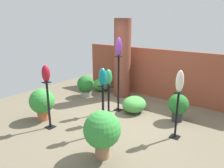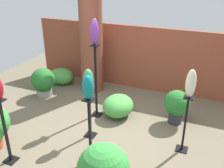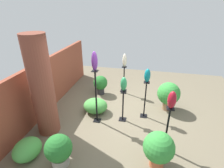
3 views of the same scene
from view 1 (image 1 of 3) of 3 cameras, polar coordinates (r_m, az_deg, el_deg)
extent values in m
plane|color=#6B604C|center=(5.57, 1.14, -9.83)|extent=(8.00, 8.00, 0.00)
cube|color=brown|center=(7.21, 12.05, 2.61)|extent=(5.60, 0.12, 1.59)
cylinder|color=brown|center=(7.14, 2.71, 6.66)|extent=(0.55, 0.55, 2.52)
cube|color=black|center=(5.09, 16.08, -13.09)|extent=(0.20, 0.20, 0.01)
cube|color=black|center=(4.87, 16.54, -7.87)|extent=(0.04, 0.04, 1.03)
cube|color=black|center=(4.69, 17.04, -2.20)|extent=(0.16, 0.16, 0.02)
cube|color=black|center=(5.50, -15.78, -10.76)|extent=(0.20, 0.20, 0.01)
cube|color=black|center=(5.28, -16.24, -5.37)|extent=(0.04, 0.04, 1.12)
cube|color=black|center=(5.11, -16.73, 0.43)|extent=(0.16, 0.16, 0.02)
cube|color=black|center=(5.04, -2.27, -12.72)|extent=(0.20, 0.20, 0.01)
cube|color=black|center=(4.80, -2.34, -6.93)|extent=(0.04, 0.04, 1.12)
cube|color=black|center=(4.61, -2.42, -0.59)|extent=(0.16, 0.16, 0.02)
cube|color=black|center=(5.62, -0.87, -9.51)|extent=(0.20, 0.20, 0.01)
cube|color=black|center=(5.43, -0.89, -5.04)|extent=(0.04, 0.04, 0.96)
cube|color=black|center=(5.28, -0.91, -0.28)|extent=(0.16, 0.16, 0.01)
cube|color=black|center=(6.25, 1.63, -6.76)|extent=(0.20, 0.20, 0.01)
cube|color=black|center=(5.99, 1.69, -0.04)|extent=(0.04, 0.04, 1.54)
cube|color=black|center=(5.83, 1.75, 7.17)|extent=(0.16, 0.16, 0.02)
ellipsoid|color=beige|center=(4.63, 17.28, 0.65)|extent=(0.16, 0.15, 0.47)
ellipsoid|color=maroon|center=(5.06, -16.91, 2.62)|extent=(0.19, 0.18, 0.39)
ellipsoid|color=#0F727A|center=(4.56, -2.45, 1.81)|extent=(0.18, 0.17, 0.38)
ellipsoid|color=#2D9356|center=(5.23, -0.92, 1.81)|extent=(0.18, 0.17, 0.38)
ellipsoid|color=#6B2D8C|center=(5.79, 1.77, 9.67)|extent=(0.17, 0.15, 0.50)
cylinder|color=gray|center=(7.40, -6.81, -2.47)|extent=(0.37, 0.37, 0.18)
sphere|color=#236B28|center=(7.30, -6.89, 0.00)|extent=(0.57, 0.57, 0.57)
cylinder|color=#B25B38|center=(5.92, -17.50, -7.74)|extent=(0.29, 0.29, 0.24)
sphere|color=#338C38|center=(5.78, -17.82, -4.24)|extent=(0.63, 0.63, 0.63)
cylinder|color=#2D2D33|center=(5.82, 16.64, -8.12)|extent=(0.27, 0.27, 0.23)
sphere|color=#236B28|center=(5.69, 16.91, -5.06)|extent=(0.51, 0.51, 0.51)
cylinder|color=#936B4C|center=(4.23, -2.53, -16.91)|extent=(0.27, 0.27, 0.27)
sphere|color=#338C38|center=(4.01, -2.60, -11.78)|extent=(0.69, 0.69, 0.69)
ellipsoid|color=#479942|center=(6.09, 5.79, -5.30)|extent=(0.63, 0.73, 0.44)
ellipsoid|color=#479942|center=(7.90, -2.94, -0.24)|extent=(0.66, 0.57, 0.42)
camera|label=2|loc=(1.35, -40.28, 34.58)|focal=42.00mm
camera|label=3|loc=(8.01, -29.45, 19.03)|focal=28.00mm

